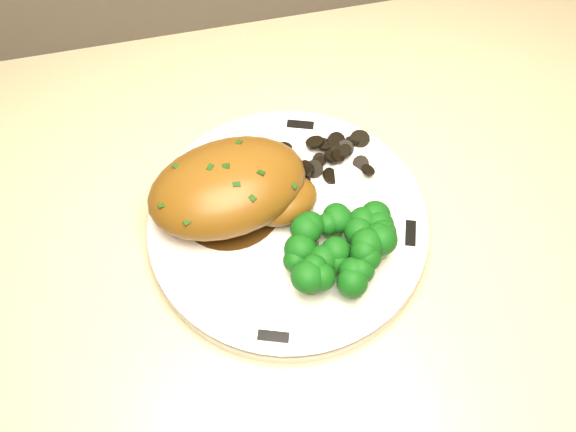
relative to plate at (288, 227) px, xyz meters
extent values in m
cube|color=beige|center=(-0.04, -0.06, -0.02)|extent=(2.17, 0.72, 0.03)
cylinder|color=white|center=(0.00, 0.00, 0.00)|extent=(0.27, 0.27, 0.02)
cube|color=black|center=(0.03, 0.10, 0.01)|extent=(0.03, 0.02, 0.00)
cube|color=black|center=(-0.10, 0.03, 0.01)|extent=(0.02, 0.03, 0.00)
cube|color=black|center=(-0.03, -0.10, 0.01)|extent=(0.03, 0.02, 0.00)
cube|color=black|center=(0.10, -0.03, 0.01)|extent=(0.02, 0.03, 0.00)
cylinder|color=#3C220B|center=(-0.05, 0.03, 0.01)|extent=(0.09, 0.09, 0.00)
ellipsoid|color=brown|center=(-0.05, 0.03, 0.03)|extent=(0.15, 0.11, 0.05)
ellipsoid|color=brown|center=(0.00, 0.01, 0.02)|extent=(0.07, 0.06, 0.03)
cube|color=#17370B|center=(-0.09, 0.03, 0.06)|extent=(0.01, 0.00, 0.00)
cube|color=#17370B|center=(-0.07, 0.03, 0.06)|extent=(0.01, 0.00, 0.00)
cube|color=#17370B|center=(-0.05, 0.03, 0.06)|extent=(0.01, 0.00, 0.00)
cube|color=#17370B|center=(-0.04, 0.03, 0.06)|extent=(0.01, 0.00, 0.00)
cube|color=#17370B|center=(-0.02, 0.04, 0.06)|extent=(0.01, 0.00, 0.00)
cube|color=#17370B|center=(-0.01, 0.04, 0.06)|extent=(0.01, 0.00, 0.00)
cylinder|color=black|center=(0.07, 0.05, 0.01)|extent=(0.01, 0.01, 0.01)
cylinder|color=black|center=(0.07, 0.06, 0.01)|extent=(0.01, 0.01, 0.00)
cylinder|color=black|center=(0.07, 0.06, 0.01)|extent=(0.02, 0.02, 0.01)
cylinder|color=black|center=(0.06, 0.06, 0.01)|extent=(0.02, 0.02, 0.01)
cylinder|color=black|center=(0.06, 0.07, 0.01)|extent=(0.02, 0.02, 0.01)
cylinder|color=black|center=(0.05, 0.07, 0.01)|extent=(0.01, 0.01, 0.01)
cylinder|color=black|center=(0.04, 0.07, 0.01)|extent=(0.01, 0.01, 0.01)
cylinder|color=black|center=(0.04, 0.07, 0.01)|extent=(0.02, 0.02, 0.00)
cylinder|color=black|center=(0.03, 0.06, 0.01)|extent=(0.02, 0.02, 0.01)
cylinder|color=black|center=(0.03, 0.06, 0.01)|extent=(0.02, 0.02, 0.01)
cylinder|color=black|center=(0.02, 0.06, 0.01)|extent=(0.02, 0.02, 0.01)
cylinder|color=black|center=(0.02, 0.05, 0.01)|extent=(0.02, 0.01, 0.01)
cylinder|color=black|center=(0.02, 0.05, 0.01)|extent=(0.02, 0.02, 0.01)
cylinder|color=black|center=(0.03, 0.04, 0.01)|extent=(0.02, 0.02, 0.01)
cylinder|color=black|center=(0.03, 0.04, 0.01)|extent=(0.02, 0.02, 0.01)
cylinder|color=black|center=(0.04, 0.04, 0.01)|extent=(0.02, 0.02, 0.01)
cylinder|color=black|center=(0.04, 0.04, 0.01)|extent=(0.02, 0.02, 0.01)
cylinder|color=black|center=(0.05, 0.04, 0.01)|extent=(0.02, 0.02, 0.01)
cylinder|color=black|center=(0.06, 0.04, 0.01)|extent=(0.02, 0.02, 0.01)
cylinder|color=black|center=(0.06, 0.04, 0.01)|extent=(0.02, 0.02, 0.01)
cylinder|color=black|center=(0.07, 0.04, 0.01)|extent=(0.02, 0.02, 0.01)
cylinder|color=black|center=(0.07, 0.05, 0.01)|extent=(0.02, 0.02, 0.01)
cylinder|color=olive|center=(0.01, -0.03, 0.02)|extent=(0.01, 0.01, 0.02)
sphere|color=#08360B|center=(0.01, -0.03, 0.03)|extent=(0.02, 0.02, 0.02)
cylinder|color=olive|center=(0.03, -0.02, 0.02)|extent=(0.01, 0.01, 0.02)
sphere|color=#08360B|center=(0.03, -0.02, 0.03)|extent=(0.02, 0.02, 0.02)
cylinder|color=olive|center=(0.06, -0.03, 0.02)|extent=(0.01, 0.01, 0.02)
sphere|color=#08360B|center=(0.06, -0.03, 0.03)|extent=(0.02, 0.02, 0.02)
cylinder|color=olive|center=(0.02, -0.05, 0.02)|extent=(0.01, 0.01, 0.02)
sphere|color=#08360B|center=(0.02, -0.05, 0.03)|extent=(0.02, 0.02, 0.02)
cylinder|color=olive|center=(0.05, -0.06, 0.02)|extent=(0.01, 0.01, 0.02)
sphere|color=#08360B|center=(0.05, -0.06, 0.03)|extent=(0.02, 0.02, 0.02)
cylinder|color=olive|center=(0.07, -0.04, 0.02)|extent=(0.01, 0.01, 0.02)
sphere|color=#08360B|center=(0.07, -0.04, 0.03)|extent=(0.02, 0.02, 0.02)
cylinder|color=olive|center=(0.01, -0.06, 0.02)|extent=(0.01, 0.01, 0.02)
sphere|color=#08360B|center=(0.01, -0.06, 0.03)|extent=(0.02, 0.02, 0.02)
cylinder|color=olive|center=(0.04, -0.07, 0.02)|extent=(0.01, 0.01, 0.02)
sphere|color=#08360B|center=(0.04, -0.07, 0.03)|extent=(0.02, 0.02, 0.02)
cylinder|color=olive|center=(0.00, -0.04, 0.02)|extent=(0.01, 0.01, 0.02)
sphere|color=#08360B|center=(0.00, -0.04, 0.03)|extent=(0.02, 0.02, 0.02)
cylinder|color=olive|center=(0.07, -0.03, 0.02)|extent=(0.01, 0.01, 0.02)
sphere|color=#08360B|center=(0.07, -0.03, 0.03)|extent=(0.02, 0.02, 0.02)
camera|label=1|loc=(-0.06, -0.30, 0.53)|focal=45.00mm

